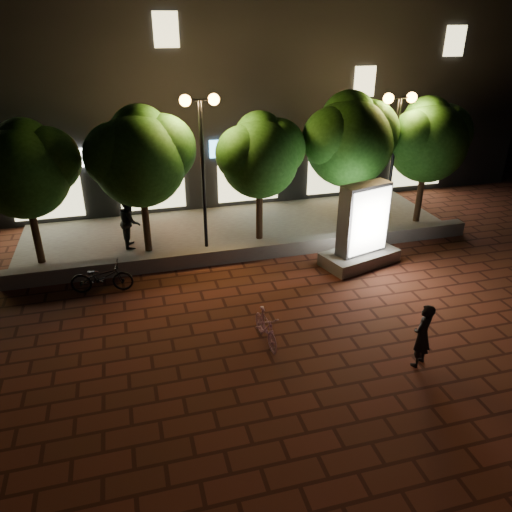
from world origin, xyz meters
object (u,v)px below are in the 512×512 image
object	(u,v)px
tree_mid	(260,153)
street_lamp_right	(397,127)
tree_far_right	(429,138)
tree_right	(350,137)
street_lamp_left	(201,134)
scooter_pink	(266,327)
rider	(422,336)
tree_left	(141,154)
tree_far_left	(24,167)
ad_kiosk	(362,232)
scooter_parked	(102,277)
pedestrian	(130,222)

from	to	relation	value
tree_mid	street_lamp_right	world-z (taller)	street_lamp_right
street_lamp_right	tree_far_right	bearing A→B (deg)	9.61
tree_right	street_lamp_left	xyz separation A→B (m)	(-5.36, -0.26, 0.46)
scooter_pink	rider	bearing A→B (deg)	-33.16
street_lamp_right	tree_mid	bearing A→B (deg)	176.96
street_lamp_left	tree_left	bearing A→B (deg)	172.30
tree_far_right	street_lamp_left	size ratio (longest dim) A/B	0.92
tree_far_right	rider	size ratio (longest dim) A/B	2.95
tree_mid	street_lamp_left	size ratio (longest dim) A/B	0.87
street_lamp_right	tree_left	bearing A→B (deg)	178.32
tree_left	tree_mid	world-z (taller)	tree_left
tree_right	tree_far_right	size ratio (longest dim) A/B	1.06
tree_far_right	rider	distance (m)	9.72
tree_far_right	tree_right	bearing A→B (deg)	180.00
tree_far_left	rider	world-z (taller)	tree_far_left
tree_right	street_lamp_left	bearing A→B (deg)	-177.19
tree_left	ad_kiosk	size ratio (longest dim) A/B	1.76
street_lamp_right	scooter_parked	size ratio (longest dim) A/B	2.74
tree_far_left	tree_right	world-z (taller)	tree_right
tree_left	pedestrian	world-z (taller)	tree_left
scooter_parked	tree_left	bearing A→B (deg)	-25.63
tree_right	street_lamp_left	size ratio (longest dim) A/B	0.98
tree_mid	ad_kiosk	xyz separation A→B (m)	(2.65, -2.77, -2.11)
tree_mid	street_lamp_left	distance (m)	2.22
scooter_pink	tree_left	bearing A→B (deg)	106.74
tree_far_right	ad_kiosk	distance (m)	5.26
ad_kiosk	scooter_pink	xyz separation A→B (m)	(-4.25, -3.46, -0.66)
rider	scooter_parked	world-z (taller)	rider
tree_right	street_lamp_right	world-z (taller)	tree_right
tree_left	rider	distance (m)	10.13
tree_mid	tree_far_right	size ratio (longest dim) A/B	0.95
rider	tree_far_right	bearing A→B (deg)	-152.99
tree_far_right	scooter_parked	distance (m)	12.66
tree_mid	pedestrian	xyz separation A→B (m)	(-4.58, 0.47, -2.22)
tree_far_right	ad_kiosk	world-z (taller)	tree_far_right
street_lamp_left	pedestrian	world-z (taller)	street_lamp_left
tree_left	tree_mid	bearing A→B (deg)	-0.00
tree_far_left	scooter_pink	size ratio (longest dim) A/B	3.14
tree_far_left	tree_left	distance (m)	3.51
ad_kiosk	tree_far_left	bearing A→B (deg)	164.73
tree_far_right	street_lamp_right	distance (m)	1.66
scooter_pink	street_lamp_right	bearing A→B (deg)	38.04
scooter_pink	scooter_parked	size ratio (longest dim) A/B	0.81
scooter_parked	pedestrian	xyz separation A→B (m)	(0.99, 2.94, 0.52)
street_lamp_right	scooter_parked	world-z (taller)	street_lamp_right
tree_far_left	tree_right	size ratio (longest dim) A/B	0.91
ad_kiosk	pedestrian	xyz separation A→B (m)	(-7.23, 3.24, -0.11)
rider	pedestrian	size ratio (longest dim) A/B	0.88
street_lamp_left	pedestrian	distance (m)	4.02
scooter_parked	tree_far_right	bearing A→B (deg)	-71.63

